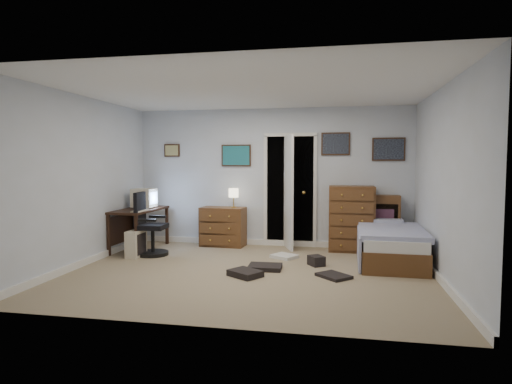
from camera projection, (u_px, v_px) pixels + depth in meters
floor at (249, 273)px, 5.92m from camera, size 5.00×4.00×0.02m
computer_desk at (135, 218)px, 7.48m from camera, size 0.61×1.26×0.72m
crt_monitor at (144, 198)px, 7.58m from camera, size 0.38×0.36×0.34m
keyboard at (140, 211)px, 7.07m from camera, size 0.16×0.39×0.02m
pc_tower at (136, 244)px, 6.90m from camera, size 0.21×0.41×0.43m
office_chair at (149, 231)px, 7.02m from camera, size 0.53×0.53×1.04m
media_stack at (140, 226)px, 7.74m from camera, size 0.16×0.16×0.75m
low_dresser at (223, 227)px, 7.80m from camera, size 0.82×0.45×0.71m
table_lamp at (234, 194)px, 7.72m from camera, size 0.19×0.19×0.35m
doorway at (292, 190)px, 8.02m from camera, size 0.96×1.12×2.05m
tall_dresser at (351, 219)px, 7.34m from camera, size 0.77×0.46×1.12m
headboard_bookcase at (367, 221)px, 7.40m from camera, size 1.08×0.33×0.96m
bed at (390, 244)px, 6.52m from camera, size 1.01×1.81×0.58m
wall_posters at (303, 150)px, 7.64m from camera, size 4.38×0.04×0.60m
floor_clutter at (281, 267)px, 6.08m from camera, size 1.68×1.67×0.15m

